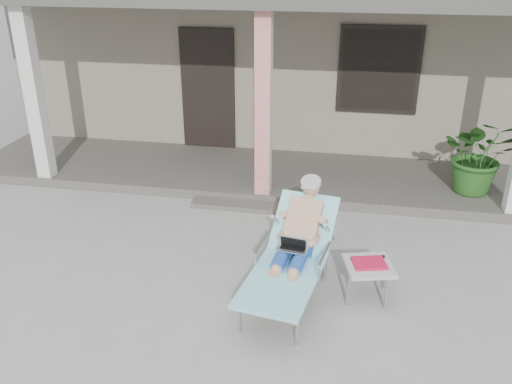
# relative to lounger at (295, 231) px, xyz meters

# --- Properties ---
(ground) EXTENTS (60.00, 60.00, 0.00)m
(ground) POSITION_rel_lounger_xyz_m (-0.72, 0.06, -0.73)
(ground) COLOR #9E9E99
(ground) RESTS_ON ground
(house) EXTENTS (10.40, 5.40, 3.30)m
(house) POSITION_rel_lounger_xyz_m (-0.72, 6.56, 0.94)
(house) COLOR gray
(house) RESTS_ON ground
(porch_deck) EXTENTS (10.00, 2.00, 0.15)m
(porch_deck) POSITION_rel_lounger_xyz_m (-0.72, 3.06, -0.66)
(porch_deck) COLOR #605B56
(porch_deck) RESTS_ON ground
(porch_overhang) EXTENTS (10.00, 2.30, 2.85)m
(porch_overhang) POSITION_rel_lounger_xyz_m (-0.72, 3.01, 2.06)
(porch_overhang) COLOR silver
(porch_overhang) RESTS_ON porch_deck
(porch_step) EXTENTS (2.00, 0.30, 0.07)m
(porch_step) POSITION_rel_lounger_xyz_m (-0.72, 1.91, -0.69)
(porch_step) COLOR #605B56
(porch_step) RESTS_ON ground
(lounger) EXTENTS (0.96, 1.88, 1.19)m
(lounger) POSITION_rel_lounger_xyz_m (0.00, 0.00, 0.00)
(lounger) COLOR #B7B7BC
(lounger) RESTS_ON ground
(side_table) EXTENTS (0.60, 0.60, 0.44)m
(side_table) POSITION_rel_lounger_xyz_m (0.80, 0.00, -0.36)
(side_table) COLOR #BABAB5
(side_table) RESTS_ON ground
(potted_palm) EXTENTS (1.10, 0.97, 1.16)m
(potted_palm) POSITION_rel_lounger_xyz_m (2.37, 2.80, -0.00)
(potted_palm) COLOR #26591E
(potted_palm) RESTS_ON porch_deck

